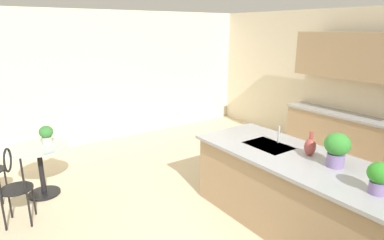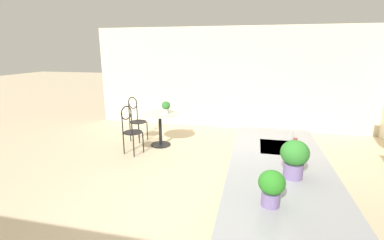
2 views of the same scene
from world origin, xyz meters
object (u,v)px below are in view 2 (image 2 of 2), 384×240
at_px(chair_by_island, 136,117).
at_px(potted_plant_counter_near, 294,157).
at_px(chair_near_window, 131,128).
at_px(vase_on_counter, 294,154).
at_px(bistro_table, 160,126).
at_px(potted_plant_counter_far, 271,186).
at_px(potted_plant_on_table, 166,107).

height_order(chair_by_island, potted_plant_counter_near, potted_plant_counter_near).
height_order(chair_near_window, vase_on_counter, vase_on_counter).
height_order(chair_near_window, potted_plant_counter_near, potted_plant_counter_near).
bearing_deg(potted_plant_counter_near, chair_by_island, -136.17).
height_order(bistro_table, chair_by_island, chair_by_island).
distance_m(chair_near_window, vase_on_counter, 3.52).
bearing_deg(vase_on_counter, chair_near_window, -124.82).
bearing_deg(chair_near_window, chair_by_island, -162.93).
relative_size(chair_near_window, potted_plant_counter_far, 3.55).
height_order(chair_near_window, potted_plant_counter_far, potted_plant_counter_far).
bearing_deg(bistro_table, chair_near_window, -31.92).
bearing_deg(chair_near_window, potted_plant_counter_far, 41.80).
height_order(bistro_table, potted_plant_counter_near, potted_plant_counter_near).
height_order(chair_by_island, potted_plant_on_table, chair_by_island).
xyz_separation_m(potted_plant_counter_near, vase_on_counter, (-0.35, 0.05, -0.10)).
xyz_separation_m(chair_by_island, potted_plant_counter_near, (3.21, 3.08, 0.56)).
distance_m(potted_plant_counter_far, vase_on_counter, 0.94).
relative_size(potted_plant_on_table, vase_on_counter, 0.95).
relative_size(bistro_table, potted_plant_on_table, 2.93).
xyz_separation_m(bistro_table, chair_near_window, (0.65, -0.40, 0.13)).
relative_size(bistro_table, chair_near_window, 0.77).
bearing_deg(potted_plant_on_table, chair_near_window, -38.07).
xyz_separation_m(potted_plant_on_table, potted_plant_counter_far, (3.58, 2.05, 0.19)).
xyz_separation_m(bistro_table, potted_plant_on_table, (-0.04, 0.13, 0.45)).
distance_m(chair_by_island, potted_plant_counter_far, 4.75).
height_order(potted_plant_counter_near, vase_on_counter, potted_plant_counter_near).
bearing_deg(chair_near_window, potted_plant_on_table, 141.93).
height_order(bistro_table, potted_plant_counter_far, potted_plant_counter_far).
relative_size(bistro_table, potted_plant_counter_far, 2.73).
relative_size(potted_plant_on_table, potted_plant_counter_far, 0.93).
relative_size(bistro_table, chair_by_island, 0.77).
relative_size(bistro_table, vase_on_counter, 2.78).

